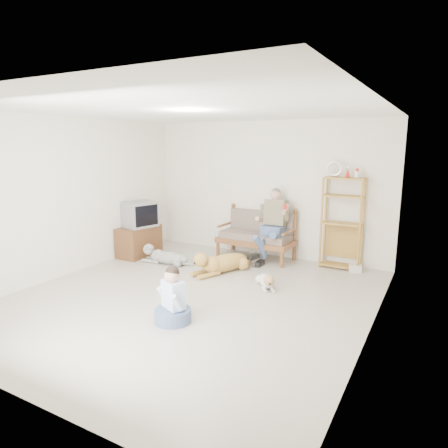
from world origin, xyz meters
The scene contains 17 objects.
floor centered at (0.00, 0.00, 0.00)m, with size 5.50×5.50×0.00m, color beige.
ceiling centered at (0.00, 0.00, 2.70)m, with size 5.50×5.50×0.00m, color white.
wall_back centered at (0.00, 2.75, 1.35)m, with size 5.00×5.00×0.00m, color silver.
wall_front centered at (0.00, -2.75, 1.35)m, with size 5.00×5.00×0.00m, color silver.
wall_left centered at (-2.50, 0.00, 1.35)m, with size 5.50×5.50×0.00m, color silver.
wall_right centered at (2.50, 0.00, 1.35)m, with size 5.50×5.50×0.00m, color silver.
loveseat centered at (-0.05, 2.44, 0.49)m, with size 1.53×0.78×0.95m.
man centered at (0.31, 2.21, 0.65)m, with size 0.54×0.77×1.25m.
etagere centered at (1.57, 2.55, 0.86)m, with size 0.74×0.32×1.96m.
book_stack centered at (1.88, 2.44, 0.07)m, with size 0.21×0.15×0.13m, color white.
tv_stand centered at (-2.23, 1.41, 0.30)m, with size 0.51×0.90×0.60m.
crt_tv centered at (-2.19, 1.44, 0.86)m, with size 0.64×0.72×0.51m.
wall_outlet centered at (-1.25, 2.73, 0.30)m, with size 0.12×0.02×0.08m, color white.
golden_retriever centered at (-0.21, 1.24, 0.18)m, with size 0.71×1.37×0.44m.
shaggy_dog centered at (-1.42, 1.20, 0.14)m, with size 1.18×0.37×0.35m.
terrier centered at (0.81, 0.92, 0.11)m, with size 0.47×0.60×0.27m.
child centered at (0.24, -0.80, 0.27)m, with size 0.47×0.47×0.74m.
Camera 1 is at (3.13, -4.67, 2.24)m, focal length 32.00 mm.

